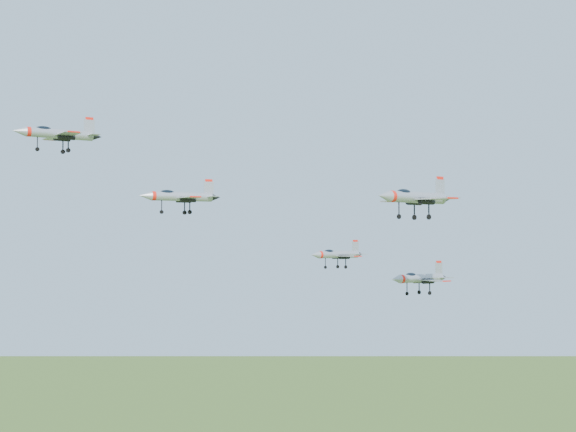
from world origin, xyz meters
TOP-DOWN VIEW (x-y plane):
  - jet_lead at (-25.44, 12.51)m, footprint 11.66×9.68m
  - jet_left_high at (-14.19, 1.12)m, footprint 10.70×9.02m
  - jet_right_high at (4.55, -21.30)m, footprint 12.66×10.38m
  - jet_left_low at (20.14, 9.03)m, footprint 10.92×9.01m
  - jet_right_low at (20.71, -7.77)m, footprint 11.52×9.49m

SIDE VIEW (x-z plane):
  - jet_right_low at x=20.71m, z-range 138.28..141.36m
  - jet_left_low at x=20.14m, z-range 141.57..144.49m
  - jet_right_high at x=4.55m, z-range 148.73..152.12m
  - jet_left_high at x=-14.19m, z-range 149.38..152.26m
  - jet_lead at x=-25.44m, z-range 157.39..160.51m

